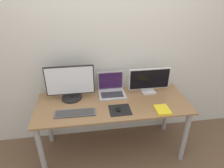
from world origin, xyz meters
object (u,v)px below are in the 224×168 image
at_px(laptop, 111,89).
at_px(monitor_left, 70,83).
at_px(mouse, 118,109).
at_px(book, 162,110).
at_px(monitor_right, 149,80).
at_px(keyboard, 75,113).

bearing_deg(laptop, monitor_left, -174.14).
height_order(monitor_left, mouse, monitor_left).
height_order(monitor_left, book, monitor_left).
height_order(monitor_right, book, monitor_right).
distance_m(monitor_left, mouse, 0.64).
xyz_separation_m(mouse, book, (0.48, -0.06, -0.01)).
xyz_separation_m(laptop, keyboard, (-0.45, -0.37, -0.05)).
height_order(monitor_right, laptop, monitor_right).
bearing_deg(monitor_right, laptop, 173.87).
relative_size(monitor_left, book, 2.98).
distance_m(monitor_right, laptop, 0.48).
bearing_deg(monitor_right, keyboard, -160.61).
bearing_deg(keyboard, monitor_right, 19.39).
height_order(keyboard, mouse, mouse).
relative_size(monitor_left, laptop, 1.71).
distance_m(keyboard, book, 0.95).
height_order(monitor_right, keyboard, monitor_right).
relative_size(keyboard, mouse, 6.00).
bearing_deg(laptop, keyboard, -140.27).
distance_m(monitor_left, book, 1.09).
distance_m(monitor_right, keyboard, 0.98).
relative_size(monitor_right, laptop, 1.57).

